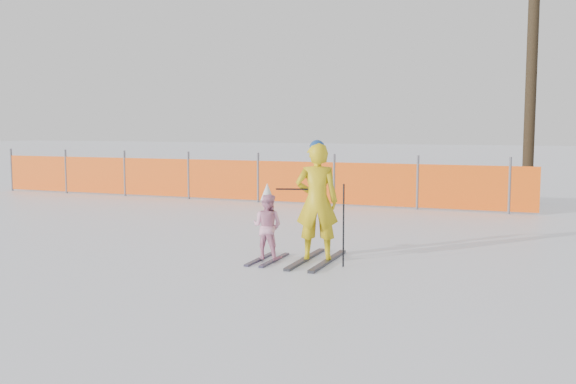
# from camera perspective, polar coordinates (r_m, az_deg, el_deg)

# --- Properties ---
(ground) EXTENTS (120.00, 120.00, 0.00)m
(ground) POSITION_cam_1_polar(r_m,az_deg,el_deg) (8.65, -1.21, -6.92)
(ground) COLOR white
(ground) RESTS_ON ground
(adult) EXTENTS (0.69, 1.50, 1.73)m
(adult) POSITION_cam_1_polar(r_m,az_deg,el_deg) (9.04, 2.59, -0.85)
(adult) COLOR black
(adult) RESTS_ON ground
(child) EXTENTS (0.47, 0.99, 1.11)m
(child) POSITION_cam_1_polar(r_m,az_deg,el_deg) (9.14, -1.85, -2.99)
(child) COLOR black
(child) RESTS_ON ground
(ski_poles) EXTENTS (1.02, 0.19, 1.14)m
(ski_poles) POSITION_cam_1_polar(r_m,az_deg,el_deg) (8.83, 3.61, -2.04)
(ski_poles) COLOR black
(ski_poles) RESTS_ON ground
(safety_fence) EXTENTS (14.66, 0.06, 1.25)m
(safety_fence) POSITION_cam_1_polar(r_m,az_deg,el_deg) (16.47, -4.95, 1.13)
(safety_fence) COLOR #595960
(safety_fence) RESTS_ON ground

